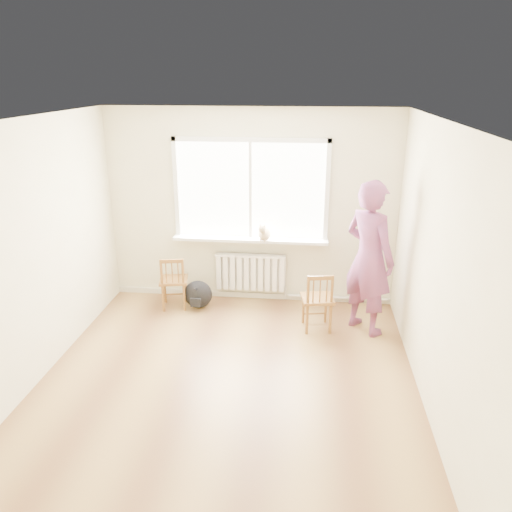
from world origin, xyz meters
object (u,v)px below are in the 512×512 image
(chair_left, at_px, (173,282))
(backpack, at_px, (198,294))
(person, at_px, (369,258))
(cat, at_px, (264,233))
(chair_right, at_px, (318,301))

(chair_left, xyz_separation_m, backpack, (0.33, 0.05, -0.19))
(chair_left, xyz_separation_m, person, (2.57, -0.34, 0.59))
(chair_left, distance_m, cat, 1.43)
(chair_right, distance_m, cat, 1.22)
(chair_right, height_order, cat, cat)
(person, bearing_deg, backpack, 36.03)
(chair_right, height_order, backpack, chair_right)
(chair_right, height_order, person, person)
(cat, bearing_deg, backpack, -156.08)
(chair_right, bearing_deg, cat, -53.22)
(chair_right, xyz_separation_m, person, (0.60, 0.08, 0.57))
(chair_left, relative_size, cat, 1.94)
(chair_right, bearing_deg, person, 177.69)
(chair_left, distance_m, person, 2.66)
(backpack, bearing_deg, chair_left, -171.03)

